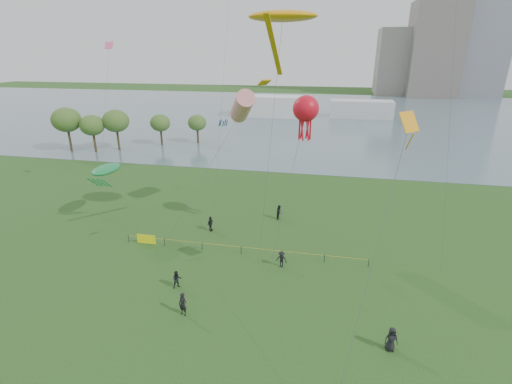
# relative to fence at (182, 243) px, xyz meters

# --- Properties ---
(ground_plane) EXTENTS (400.00, 400.00, 0.00)m
(ground_plane) POSITION_rel_fence_xyz_m (8.33, -13.64, -0.55)
(ground_plane) COLOR #1A3D13
(lake) EXTENTS (400.00, 120.00, 0.08)m
(lake) POSITION_rel_fence_xyz_m (8.33, 86.36, -0.53)
(lake) COLOR slate
(lake) RESTS_ON ground_plane
(building_mid) EXTENTS (20.00, 20.00, 38.00)m
(building_mid) POSITION_rel_fence_xyz_m (54.33, 148.36, 18.45)
(building_mid) COLOR slate
(building_mid) RESTS_ON ground_plane
(building_low) EXTENTS (16.00, 18.00, 28.00)m
(building_low) POSITION_rel_fence_xyz_m (40.33, 154.36, 13.45)
(building_low) COLOR gray
(building_low) RESTS_ON ground_plane
(pavilion_left) EXTENTS (22.00, 8.00, 6.00)m
(pavilion_left) POSITION_rel_fence_xyz_m (-3.67, 81.36, 2.45)
(pavilion_left) COLOR white
(pavilion_left) RESTS_ON ground_plane
(pavilion_right) EXTENTS (18.00, 7.00, 5.00)m
(pavilion_right) POSITION_rel_fence_xyz_m (22.33, 84.36, 1.95)
(pavilion_right) COLOR silver
(pavilion_right) RESTS_ON ground_plane
(trees) EXTENTS (26.78, 16.20, 8.54)m
(trees) POSITION_rel_fence_xyz_m (-28.31, 35.04, 4.95)
(trees) COLOR #352918
(trees) RESTS_ON ground_plane
(fence) EXTENTS (24.07, 0.07, 1.05)m
(fence) POSITION_rel_fence_xyz_m (0.00, 0.00, 0.00)
(fence) COLOR black
(fence) RESTS_ON ground_plane
(spectator_a) EXTENTS (0.96, 0.91, 1.56)m
(spectator_a) POSITION_rel_fence_xyz_m (2.18, -6.44, 0.23)
(spectator_a) COLOR black
(spectator_a) RESTS_ON ground_plane
(spectator_b) EXTENTS (1.13, 0.79, 1.59)m
(spectator_b) POSITION_rel_fence_xyz_m (10.28, -1.55, 0.24)
(spectator_b) COLOR black
(spectator_b) RESTS_ON ground_plane
(spectator_c) EXTENTS (0.65, 1.07, 1.70)m
(spectator_c) POSITION_rel_fence_xyz_m (1.64, 4.20, 0.29)
(spectator_c) COLOR black
(spectator_c) RESTS_ON ground_plane
(spectator_d) EXTENTS (0.94, 0.69, 1.76)m
(spectator_d) POSITION_rel_fence_xyz_m (18.71, -10.17, 0.32)
(spectator_d) COLOR black
(spectator_d) RESTS_ON ground_plane
(spectator_f) EXTENTS (0.78, 0.63, 1.87)m
(spectator_f) POSITION_rel_fence_xyz_m (3.96, -9.56, 0.38)
(spectator_f) COLOR black
(spectator_f) RESTS_ON ground_plane
(spectator_g) EXTENTS (0.83, 0.97, 1.74)m
(spectator_g) POSITION_rel_fence_xyz_m (8.63, 8.73, 0.31)
(spectator_g) COLOR black
(spectator_g) RESTS_ON ground_plane
(kite_stingray) EXTENTS (5.63, 10.23, 21.62)m
(kite_stingray) POSITION_rel_fence_xyz_m (9.43, 1.58, 20.56)
(kite_stingray) COLOR #3F3F42
(kite_windsock) EXTENTS (8.56, 9.59, 15.06)m
(kite_windsock) POSITION_rel_fence_xyz_m (4.48, 7.93, 12.51)
(kite_windsock) COLOR #3F3F42
(kite_creature) EXTENTS (5.59, 4.68, 6.68)m
(kite_creature) POSITION_rel_fence_xyz_m (-10.36, 4.54, 5.67)
(kite_creature) COLOR #3F3F42
(kite_octopus) EXTENTS (3.38, 7.45, 14.84)m
(kite_octopus) POSITION_rel_fence_xyz_m (11.48, 3.85, 13.02)
(kite_octopus) COLOR #3F3F42
(kite_delta) EXTENTS (4.53, 11.20, 15.15)m
(kite_delta) POSITION_rel_fence_xyz_m (18.30, -7.55, 13.21)
(kite_delta) COLOR #3F3F42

